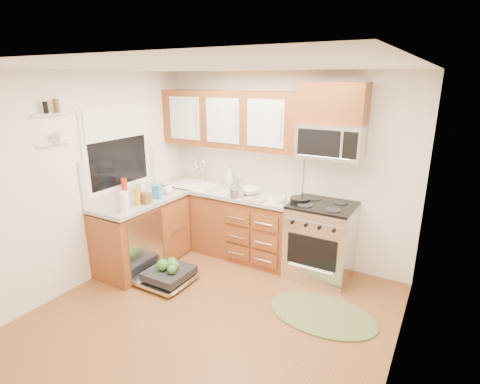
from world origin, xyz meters
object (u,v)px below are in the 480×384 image
Objects in this scene: dishwasher at (167,275)px; paper_towel_roll at (124,202)px; cutting_board at (255,200)px; microwave at (330,141)px; range at (320,240)px; stock_pot at (237,193)px; upper_cabinets at (230,119)px; sink at (194,193)px; cup at (282,199)px; rug at (322,314)px; skillet at (300,200)px; bowl_a at (237,193)px; bowl_b at (249,191)px.

paper_towel_roll reaches higher than dishwasher.
microwave is at bearing 22.04° from cutting_board.
paper_towel_roll is at bearing -145.34° from range.
upper_cabinets is at bearing 131.63° from stock_pot.
sink is (-0.52, -0.16, -1.07)m from upper_cabinets.
range is 8.34× the size of cup.
dishwasher is at bearing -96.04° from upper_cabinets.
cup is (1.06, 1.00, 0.87)m from dishwasher.
rug is at bearing 12.91° from paper_towel_roll.
cutting_board is (1.12, -0.20, 0.13)m from sink.
skillet is 2.18× the size of cup.
bowl_a is (-0.03, 0.06, -0.03)m from stock_pot.
rug is 2.53m from paper_towel_roll.
sink is 0.89× the size of dishwasher.
range is (1.41, -0.15, -1.40)m from upper_cabinets.
cup reaches higher than cutting_board.
microwave reaches higher than range.
skillet is 1.08× the size of bowl_a.
range is 0.57m from skillet.
cutting_board is at bearing -44.16° from bowl_b.
stock_pot is 0.08m from bowl_a.
upper_cabinets reaches higher than cup.
cup reaches higher than skillet.
sink is 3.21× the size of stock_pot.
microwave is 1.37m from bowl_a.
rug is at bearing -40.92° from cup.
upper_cabinets is 1.21m from sink.
bowl_a is 0.64m from cup.
sink is (-1.93, -0.13, -0.90)m from microwave.
skillet is (1.12, -0.18, -0.90)m from upper_cabinets.
cup is (0.33, 0.08, 0.04)m from cutting_board.
cutting_board is 0.94× the size of bowl_b.
upper_cabinets reaches higher than rug.
bowl_b is at bearing 168.78° from cup.
upper_cabinets is at bearing 157.23° from bowl_b.
skillet is at bearing 11.94° from stock_pot.
rug is (0.32, -0.82, -0.46)m from range.
bowl_b is at bearing 54.98° from paper_towel_roll.
sink reaches higher than rug.
stock_pot is at bearing -48.37° from upper_cabinets.
range is at bearing 7.90° from skillet.
stock_pot is (-1.09, -0.21, 0.51)m from range.
stock_pot reaches higher than bowl_b.
dishwasher is at bearing -139.11° from skillet.
upper_cabinets is 8.91× the size of bowl_a.
sink is at bearing 175.43° from cup.
upper_cabinets is at bearing 150.80° from rug.
stock_pot is at bearing 63.91° from dishwasher.
paper_towel_roll is at bearing -152.33° from dishwasher.
upper_cabinets reaches higher than dishwasher.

